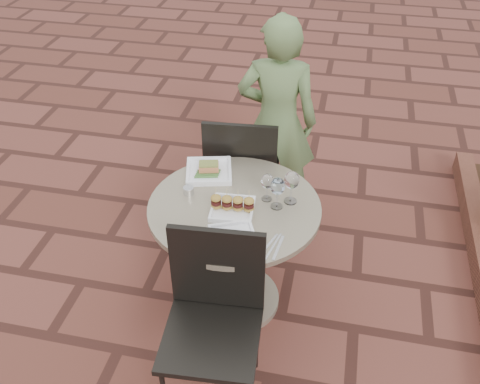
% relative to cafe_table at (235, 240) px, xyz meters
% --- Properties ---
extents(ground, '(60.00, 60.00, 0.00)m').
position_rel_cafe_table_xyz_m(ground, '(-0.13, -0.06, -0.48)').
color(ground, brown).
rests_on(ground, ground).
extents(cafe_table, '(0.90, 0.90, 0.73)m').
position_rel_cafe_table_xyz_m(cafe_table, '(0.00, 0.00, 0.00)').
color(cafe_table, gray).
rests_on(cafe_table, ground).
extents(chair_far, '(0.48, 0.48, 0.93)m').
position_rel_cafe_table_xyz_m(chair_far, '(-0.08, 0.58, 0.07)').
color(chair_far, black).
rests_on(chair_far, ground).
extents(chair_near, '(0.47, 0.47, 0.93)m').
position_rel_cafe_table_xyz_m(chair_near, '(0.02, -0.53, 0.07)').
color(chair_near, black).
rests_on(chair_near, ground).
extents(diner, '(0.54, 0.37, 1.43)m').
position_rel_cafe_table_xyz_m(diner, '(0.08, 0.91, 0.23)').
color(diner, '#536D3C').
rests_on(diner, ground).
extents(plate_salmon, '(0.30, 0.30, 0.07)m').
position_rel_cafe_table_xyz_m(plate_salmon, '(-0.20, 0.25, 0.27)').
color(plate_salmon, white).
rests_on(plate_salmon, cafe_table).
extents(plate_sliders, '(0.23, 0.23, 0.14)m').
position_rel_cafe_table_xyz_m(plate_sliders, '(0.00, -0.05, 0.28)').
color(plate_sliders, white).
rests_on(plate_sliders, cafe_table).
extents(plate_tuna, '(0.28, 0.28, 0.03)m').
position_rel_cafe_table_xyz_m(plate_tuna, '(0.05, -0.26, 0.26)').
color(plate_tuna, white).
rests_on(plate_tuna, cafe_table).
extents(wine_glass_right, '(0.08, 0.08, 0.18)m').
position_rel_cafe_table_xyz_m(wine_glass_right, '(0.22, 0.03, 0.37)').
color(wine_glass_right, white).
rests_on(wine_glass_right, cafe_table).
extents(wine_glass_mid, '(0.07, 0.07, 0.16)m').
position_rel_cafe_table_xyz_m(wine_glass_mid, '(0.15, 0.09, 0.36)').
color(wine_glass_mid, white).
rests_on(wine_glass_mid, cafe_table).
extents(wine_glass_far, '(0.08, 0.08, 0.19)m').
position_rel_cafe_table_xyz_m(wine_glass_far, '(0.28, 0.09, 0.38)').
color(wine_glass_far, white).
rests_on(wine_glass_far, cafe_table).
extents(steel_ramekin, '(0.07, 0.07, 0.04)m').
position_rel_cafe_table_xyz_m(steel_ramekin, '(-0.26, 0.04, 0.27)').
color(steel_ramekin, silver).
rests_on(steel_ramekin, cafe_table).
extents(cutlery_set, '(0.13, 0.22, 0.00)m').
position_rel_cafe_table_xyz_m(cutlery_set, '(0.25, -0.27, 0.25)').
color(cutlery_set, silver).
rests_on(cutlery_set, cafe_table).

